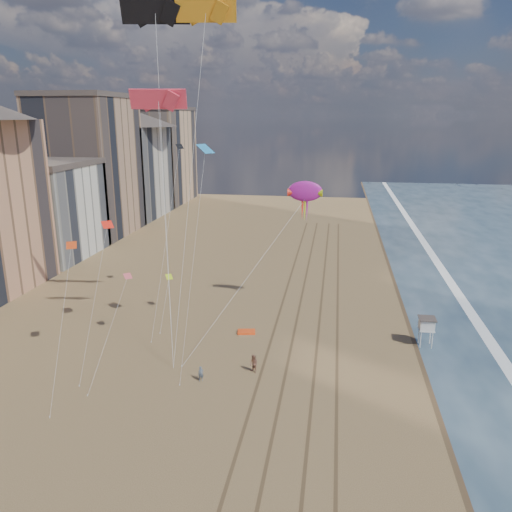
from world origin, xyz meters
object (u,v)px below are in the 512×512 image
Objects in this scene: grounded_kite at (246,332)px; show_kite at (305,192)px; lifeguard_stand at (427,324)px; kite_flyer_a at (201,374)px; kite_flyer_b at (254,364)px.

grounded_kite is 0.08× the size of show_kite.
lifeguard_stand is 20.83m from show_kite.
kite_flyer_a is 0.80× the size of kite_flyer_b.
lifeguard_stand is at bearing -29.51° from show_kite.
show_kite is at bearing 36.49° from kite_flyer_a.
kite_flyer_a is at bearing -111.95° from grounded_kite.
show_kite is at bearing 42.24° from grounded_kite.
grounded_kite is at bearing 48.20° from kite_flyer_a.
show_kite is 13.44× the size of kite_flyer_b.
show_kite is at bearing 150.49° from lifeguard_stand.
kite_flyer_a is (-22.41, -11.29, -1.80)m from lifeguard_stand.
kite_flyer_a is at bearing -115.67° from kite_flyer_b.
kite_flyer_b is at bearing -153.33° from lifeguard_stand.
kite_flyer_b is (-17.68, -8.88, -1.62)m from lifeguard_stand.
grounded_kite is (-20.07, 0.22, -2.43)m from lifeguard_stand.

